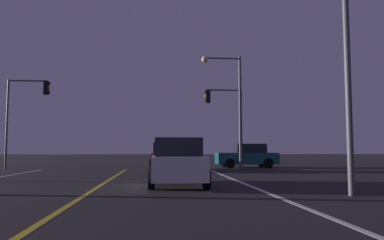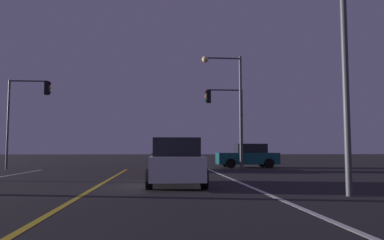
# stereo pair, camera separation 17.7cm
# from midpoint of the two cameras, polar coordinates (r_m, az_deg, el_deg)

# --- Properties ---
(lane_edge_right) EXTENTS (0.16, 30.61, 0.01)m
(lane_edge_right) POSITION_cam_midpoint_polar(r_m,az_deg,el_deg) (10.03, 14.19, -11.80)
(lane_edge_right) COLOR silver
(lane_edge_right) RESTS_ON ground
(lane_center_divider) EXTENTS (0.16, 30.61, 0.01)m
(lane_center_divider) POSITION_cam_midpoint_polar(r_m,az_deg,el_deg) (9.75, -17.78, -11.94)
(lane_center_divider) COLOR gold
(lane_center_divider) RESTS_ON ground
(car_crossing_side) EXTENTS (4.30, 2.02, 1.70)m
(car_crossing_side) POSITION_cam_midpoint_polar(r_m,az_deg,el_deg) (27.12, 8.70, -5.46)
(car_crossing_side) COLOR black
(car_crossing_side) RESTS_ON ground
(car_lead_same_lane) EXTENTS (2.02, 4.30, 1.70)m
(car_lead_same_lane) POSITION_cam_midpoint_polar(r_m,az_deg,el_deg) (13.63, -2.17, -6.51)
(car_lead_same_lane) COLOR black
(car_lead_same_lane) RESTS_ON ground
(car_ahead_far) EXTENTS (2.02, 4.30, 1.70)m
(car_ahead_far) POSITION_cam_midpoint_polar(r_m,az_deg,el_deg) (23.27, -3.67, -5.67)
(car_ahead_far) COLOR black
(car_ahead_far) RESTS_ON ground
(traffic_light_near_right) EXTENTS (2.62, 0.36, 5.43)m
(traffic_light_near_right) POSITION_cam_midpoint_polar(r_m,az_deg,el_deg) (25.75, 5.16, 1.55)
(traffic_light_near_right) COLOR #4C4C51
(traffic_light_near_right) RESTS_ON ground
(traffic_light_near_left) EXTENTS (2.75, 0.36, 5.86)m
(traffic_light_near_left) POSITION_cam_midpoint_polar(r_m,az_deg,el_deg) (26.84, -23.55, 2.30)
(traffic_light_near_left) COLOR #4C4C51
(traffic_light_near_left) RESTS_ON ground
(street_lamp_right_near) EXTENTS (2.39, 0.44, 7.95)m
(street_lamp_right_near) POSITION_cam_midpoint_polar(r_m,az_deg,el_deg) (11.83, 20.08, 14.33)
(street_lamp_right_near) COLOR #4C4C51
(street_lamp_right_near) RESTS_ON ground
(street_lamp_right_far) EXTENTS (2.68, 0.44, 7.52)m
(street_lamp_right_far) POSITION_cam_midpoint_polar(r_m,az_deg,el_deg) (24.97, 6.15, 3.70)
(street_lamp_right_far) COLOR #4C4C51
(street_lamp_right_far) RESTS_ON ground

